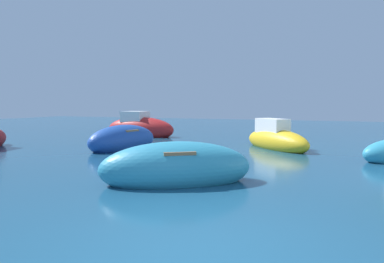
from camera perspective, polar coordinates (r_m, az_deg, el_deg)
name	(u,v)px	position (r m, az deg, el deg)	size (l,w,h in m)	color
ground	(190,252)	(5.07, -0.28, -19.13)	(80.00, 80.00, 0.00)	navy
moored_boat_0	(276,140)	(16.33, 13.56, -1.29)	(3.87, 3.89, 1.61)	gold
moored_boat_1	(123,140)	(16.02, -11.23, -1.41)	(2.25, 4.07, 1.41)	#1E479E
moored_boat_4	(140,128)	(22.08, -8.55, 0.53)	(4.68, 1.83, 1.91)	#B21E1E
moored_boat_7	(176,168)	(9.01, -2.57, -5.99)	(4.12, 3.49, 1.39)	teal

